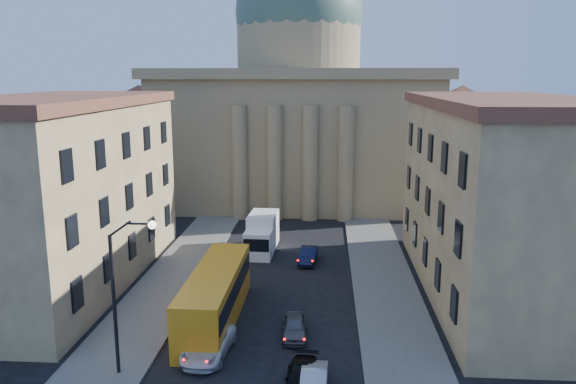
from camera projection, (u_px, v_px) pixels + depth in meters
The scene contains 13 objects.
sidewalk_left at pixel (155, 301), 40.82m from camera, with size 5.00×60.00×0.15m, color #595651.
sidewalk_right at pixel (391, 308), 39.69m from camera, with size 5.00×60.00×0.15m, color #595651.
church at pixel (298, 109), 74.45m from camera, with size 68.02×28.76×36.60m.
building_left at pixel (59, 190), 43.80m from camera, with size 11.60×26.60×14.70m.
building_right at pixel (504, 196), 41.54m from camera, with size 11.60×26.60×14.70m.
street_lamp at pixel (123, 284), 29.89m from camera, with size 2.62×0.44×8.83m.
car_right_near at pixel (314, 383), 28.97m from camera, with size 1.35×3.88×1.28m, color #A8A9AF.
car_left_mid at pixel (208, 345), 32.94m from camera, with size 2.35×5.09×1.42m, color silver.
car_right_mid at pixel (302, 380), 29.28m from camera, with size 1.77×4.35×1.26m, color black.
car_right_far at pixel (294, 327), 35.41m from camera, with size 1.50×3.73×1.27m, color #4F4F54.
car_right_distant at pixel (308, 255), 49.44m from camera, with size 1.42×4.08×1.34m, color black.
city_bus at pixel (215, 294), 37.44m from camera, with size 2.97×12.49×3.52m.
box_truck at pixel (262, 235), 52.34m from camera, with size 2.73×6.39×3.46m.
Camera 1 is at (3.76, -19.60, 16.20)m, focal length 35.00 mm.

